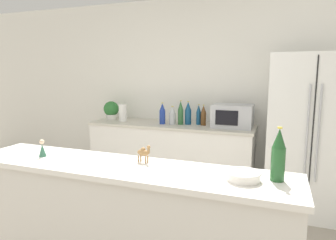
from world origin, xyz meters
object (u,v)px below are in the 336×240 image
Objects in this scene: back_bottle_2 at (162,114)px; wise_man_figurine_blue at (42,149)px; camel_figurine at (144,152)px; back_bottle_3 at (172,116)px; back_bottle_1 at (181,113)px; fruit_bowl at (244,175)px; back_bottle_4 at (203,116)px; back_bottle_0 at (199,115)px; potted_plant at (111,110)px; back_bottle_5 at (188,113)px; wine_bottle at (278,155)px; refrigerator at (309,135)px; paper_towel_roll at (123,113)px; microwave at (233,116)px.

back_bottle_2 reaches higher than wise_man_figurine_blue.
camel_figurine is at bearing -71.91° from back_bottle_2.
back_bottle_1 is at bearing 19.84° from back_bottle_3.
back_bottle_2 reaches higher than fruit_bowl.
back_bottle_0 is at bearing 157.41° from back_bottle_4.
back_bottle_4 is 2.18m from fruit_bowl.
fruit_bowl is (2.10, -2.08, -0.03)m from potted_plant.
back_bottle_2 is at bearing 86.40° from wise_man_figurine_blue.
back_bottle_5 is at bearing -166.78° from back_bottle_0.
camel_figurine is (0.47, -1.87, 0.04)m from back_bottle_3.
potted_plant is 3.04m from wine_bottle.
back_bottle_5 is 1.97m from camel_figurine.
back_bottle_5 is at bearing 119.20° from wine_bottle.
refrigerator is 6.73× the size of back_bottle_4.
fruit_bowl is 1.53× the size of wise_man_figurine_blue.
fruit_bowl is 1.54× the size of camel_figurine.
back_bottle_2 reaches higher than paper_towel_roll.
back_bottle_2 is 1.96m from camel_figurine.
paper_towel_roll is at bearing 177.09° from back_bottle_2.
potted_plant is at bearing 179.01° from back_bottle_4.
back_bottle_4 is (0.07, -0.03, -0.00)m from back_bottle_0.
refrigerator reaches higher than back_bottle_0.
paper_towel_roll is 0.74m from back_bottle_3.
potted_plant is 0.86× the size of back_bottle_5.
back_bottle_0 is 2.14× the size of wise_man_figurine_blue.
microwave is at bearing 5.28° from back_bottle_3.
wine_bottle is (0.98, -2.02, 0.09)m from back_bottle_0.
back_bottle_3 is at bearing 124.19° from wine_bottle.
camel_figurine is 0.99× the size of wise_man_figurine_blue.
back_bottle_3 is (0.13, 0.01, -0.02)m from back_bottle_2.
microwave is at bearing -0.43° from back_bottle_5.
back_bottle_0 is (-1.29, 0.13, 0.14)m from refrigerator.
microwave is at bearing -4.60° from back_bottle_0.
paper_towel_roll is 1.13m from back_bottle_4.
paper_towel_roll is at bearing -176.50° from back_bottle_5.
back_bottle_2 is 2.39m from wine_bottle.
back_bottle_1 is (0.84, 0.02, 0.03)m from paper_towel_roll.
back_bottle_1 is 0.24m from back_bottle_2.
back_bottle_2 is 0.94× the size of wine_bottle.
camel_figurine is at bearing -57.41° from paper_towel_roll.
back_bottle_1 reaches higher than potted_plant.
back_bottle_4 is at bearing 72.54° from wise_man_figurine_blue.
back_bottle_0 reaches higher than wise_man_figurine_blue.
wise_man_figurine_blue is at bearing -179.49° from fruit_bowl.
wine_bottle is (1.44, -1.90, 0.09)m from back_bottle_2.
back_bottle_2 is at bearing 108.09° from camel_figurine.
wise_man_figurine_blue is (-0.58, -2.10, 0.00)m from back_bottle_0.
refrigerator is 2.02m from fruit_bowl.
back_bottle_5 is (-0.13, -0.03, 0.02)m from back_bottle_0.
camel_figurine reaches higher than fruit_bowl.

